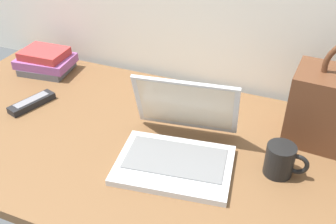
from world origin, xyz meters
The scene contains 5 objects.
desk centered at (0.00, 0.00, 0.01)m, with size 1.60×0.76×0.03m.
laptop centered at (0.09, -0.03, 0.07)m, with size 0.34×0.33×0.21m.
coffee_mug centered at (0.37, 0.01, 0.08)m, with size 0.11×0.08×0.09m.
remote_control_near centered at (-0.46, 0.03, 0.04)m, with size 0.09×0.17×0.02m.
book_stack centered at (-0.56, 0.25, 0.07)m, with size 0.22×0.17×0.09m.
Camera 1 is at (0.38, -0.81, 0.74)m, focal length 41.02 mm.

